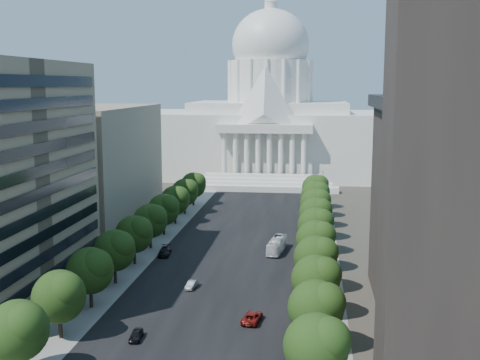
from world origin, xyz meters
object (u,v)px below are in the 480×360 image
at_px(car_dark_a, 136,335).
at_px(car_dark_b, 165,252).
at_px(city_bus, 277,245).
at_px(car_silver, 192,285).
at_px(car_red, 252,317).

relative_size(car_dark_a, car_dark_b, 0.69).
bearing_deg(city_bus, car_silver, -110.68).
bearing_deg(car_dark_a, car_dark_b, 94.07).
height_order(car_silver, car_dark_b, car_dark_b).
xyz_separation_m(car_dark_a, car_silver, (3.45, 22.30, -0.02)).
height_order(car_silver, city_bus, city_bus).
bearing_deg(city_bus, car_dark_a, -102.11).
distance_m(car_silver, city_bus, 28.64).
bearing_deg(car_dark_a, city_bus, 65.77).
bearing_deg(car_dark_a, car_red, 23.60).
relative_size(car_silver, car_dark_b, 0.69).
distance_m(car_dark_b, city_bus, 24.00).
xyz_separation_m(car_dark_a, car_dark_b, (-6.36, 42.11, 0.16)).
relative_size(car_dark_a, car_red, 0.72).
xyz_separation_m(car_dark_b, city_bus, (23.38, 5.40, 0.68)).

